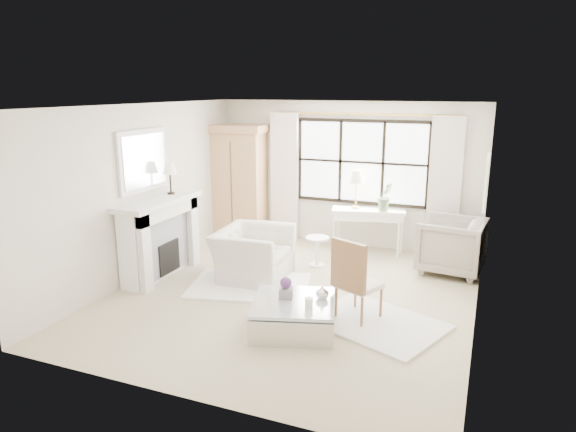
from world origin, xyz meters
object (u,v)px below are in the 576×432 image
console_table (368,230)px  club_armchair (253,254)px  coffee_table (294,315)px  armoire (238,181)px

console_table → club_armchair: console_table is taller
console_table → coffee_table: 3.42m
armoire → club_armchair: 2.42m
club_armchair → coffee_table: size_ratio=0.97×
console_table → club_armchair: bearing=-138.4°
armoire → club_armchair: size_ratio=1.86×
console_table → coffee_table: bearing=-105.7°
armoire → console_table: armoire is taller
console_table → armoire: bearing=167.1°
console_table → club_armchair: 2.40m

